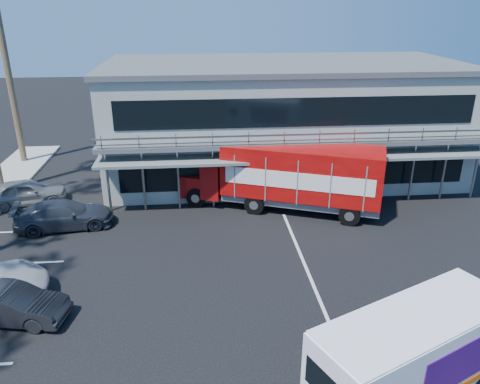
{
  "coord_description": "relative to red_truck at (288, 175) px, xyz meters",
  "views": [
    {
      "loc": [
        -2.51,
        -14.88,
        10.88
      ],
      "look_at": [
        -0.6,
        5.89,
        2.3
      ],
      "focal_mm": 35.0,
      "sensor_mm": 36.0,
      "label": 1
    }
  ],
  "objects": [
    {
      "name": "ground",
      "position": [
        -2.29,
        -8.78,
        -2.04
      ],
      "size": [
        120.0,
        120.0,
        0.0
      ],
      "primitive_type": "plane",
      "color": "black",
      "rests_on": "ground"
    },
    {
      "name": "building",
      "position": [
        0.71,
        6.16,
        1.61
      ],
      "size": [
        22.4,
        12.0,
        7.3
      ],
      "color": "#99A193",
      "rests_on": "ground"
    },
    {
      "name": "red_truck",
      "position": [
        0.0,
        0.0,
        0.0
      ],
      "size": [
        11.19,
        6.36,
        3.71
      ],
      "rotation": [
        0.0,
        0.0,
        -0.37
      ],
      "color": "maroon",
      "rests_on": "ground"
    },
    {
      "name": "white_van",
      "position": [
        0.96,
        -13.78,
        -0.44
      ],
      "size": [
        6.49,
        4.53,
        3.02
      ],
      "rotation": [
        0.0,
        0.0,
        0.44
      ],
      "color": "white",
      "rests_on": "ground"
    },
    {
      "name": "parked_car_b",
      "position": [
        -11.79,
        -8.87,
        -1.37
      ],
      "size": [
        4.25,
        2.16,
        1.34
      ],
      "primitive_type": "imported",
      "rotation": [
        0.0,
        0.0,
        1.38
      ],
      "color": "black",
      "rests_on": "ground"
    },
    {
      "name": "parked_car_d",
      "position": [
        -11.79,
        -1.26,
        -1.34
      ],
      "size": [
        5.1,
        2.67,
        1.41
      ],
      "primitive_type": "imported",
      "rotation": [
        0.0,
        0.0,
        1.72
      ],
      "color": "#2A2F38",
      "rests_on": "ground"
    },
    {
      "name": "parked_car_e",
      "position": [
        -14.73,
        2.02,
        -1.31
      ],
      "size": [
        4.62,
        2.8,
        1.47
      ],
      "primitive_type": "imported",
      "rotation": [
        0.0,
        0.0,
        1.84
      ],
      "color": "slate",
      "rests_on": "ground"
    }
  ]
}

